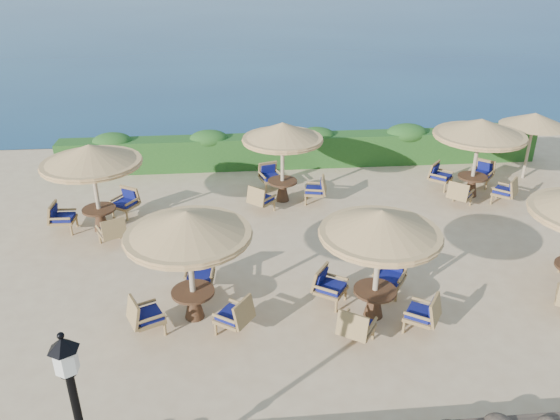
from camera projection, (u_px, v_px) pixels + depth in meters
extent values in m
plane|color=#CEB082|center=(337.00, 262.00, 14.47)|extent=(120.00, 120.00, 0.00)
plane|color=#0C2B4D|center=(245.00, 7.00, 77.27)|extent=(160.00, 160.00, 0.00)
cube|color=#1B4616|center=(303.00, 150.00, 20.67)|extent=(18.00, 0.90, 1.20)
cylinder|color=silver|center=(66.00, 359.00, 6.68)|extent=(0.30, 0.30, 0.36)
cone|color=black|center=(62.00, 344.00, 6.58)|extent=(0.40, 0.40, 0.18)
cylinder|color=tan|center=(528.00, 149.00, 19.31)|extent=(0.10, 0.10, 2.20)
cone|color=#A57944|center=(535.00, 119.00, 18.84)|extent=(2.30, 2.30, 0.45)
cylinder|color=tan|center=(191.00, 272.00, 11.80)|extent=(0.12, 0.12, 2.40)
cone|color=#A57944|center=(187.00, 223.00, 11.29)|extent=(2.73, 2.73, 0.55)
cylinder|color=#A57944|center=(188.00, 235.00, 11.41)|extent=(2.67, 2.67, 0.14)
cylinder|color=#472C19|center=(193.00, 292.00, 12.03)|extent=(0.96, 0.96, 0.06)
cone|color=#472C19|center=(194.00, 305.00, 12.18)|extent=(0.44, 0.44, 0.64)
cylinder|color=tan|center=(377.00, 271.00, 11.85)|extent=(0.12, 0.12, 2.40)
cone|color=#A57944|center=(381.00, 222.00, 11.34)|extent=(2.63, 2.63, 0.55)
cylinder|color=#A57944|center=(380.00, 234.00, 11.46)|extent=(2.58, 2.58, 0.14)
cylinder|color=#472C19|center=(375.00, 291.00, 12.07)|extent=(0.96, 0.96, 0.06)
cone|color=#472C19|center=(374.00, 304.00, 12.23)|extent=(0.44, 0.44, 0.64)
cylinder|color=tan|center=(96.00, 193.00, 15.60)|extent=(0.12, 0.12, 2.40)
cone|color=#A57944|center=(90.00, 154.00, 15.09)|extent=(2.81, 2.81, 0.55)
cylinder|color=#A57944|center=(92.00, 163.00, 15.21)|extent=(2.76, 2.76, 0.14)
cylinder|color=#472C19|center=(99.00, 209.00, 15.83)|extent=(0.96, 0.96, 0.06)
cone|color=#472C19|center=(101.00, 220.00, 15.98)|extent=(0.44, 0.44, 0.64)
cylinder|color=tan|center=(283.00, 166.00, 17.50)|extent=(0.12, 0.12, 2.40)
cone|color=#A57944|center=(283.00, 131.00, 16.98)|extent=(2.58, 2.58, 0.55)
cylinder|color=#A57944|center=(283.00, 140.00, 17.10)|extent=(2.52, 2.52, 0.14)
cylinder|color=#472C19|center=(282.00, 181.00, 17.72)|extent=(0.96, 0.96, 0.06)
cone|color=#472C19|center=(282.00, 191.00, 17.87)|extent=(0.44, 0.44, 0.64)
cylinder|color=tan|center=(475.00, 162.00, 17.85)|extent=(0.12, 0.12, 2.40)
cone|color=#A57944|center=(481.00, 127.00, 17.34)|extent=(2.95, 2.95, 0.55)
cylinder|color=#A57944|center=(479.00, 136.00, 17.46)|extent=(2.89, 2.89, 0.14)
cylinder|color=#472C19|center=(473.00, 177.00, 18.08)|extent=(0.96, 0.96, 0.06)
cone|color=#472C19|center=(471.00, 186.00, 18.23)|extent=(0.44, 0.44, 0.64)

